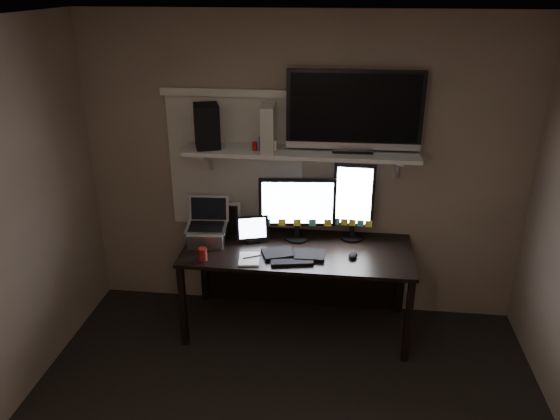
# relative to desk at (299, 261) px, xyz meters

# --- Properties ---
(ceiling) EXTENTS (3.60, 3.60, 0.00)m
(ceiling) POSITION_rel_desk_xyz_m (0.00, -1.55, 1.95)
(ceiling) COLOR silver
(ceiling) RESTS_ON back_wall
(back_wall) EXTENTS (3.60, 0.00, 3.60)m
(back_wall) POSITION_rel_desk_xyz_m (0.00, 0.25, 0.70)
(back_wall) COLOR brown
(back_wall) RESTS_ON floor
(window_blinds) EXTENTS (1.10, 0.02, 1.10)m
(window_blinds) POSITION_rel_desk_xyz_m (-0.55, 0.24, 0.75)
(window_blinds) COLOR beige
(window_blinds) RESTS_ON back_wall
(desk) EXTENTS (1.80, 0.75, 0.73)m
(desk) POSITION_rel_desk_xyz_m (0.00, 0.00, 0.00)
(desk) COLOR black
(desk) RESTS_ON floor
(wall_shelf) EXTENTS (1.80, 0.35, 0.03)m
(wall_shelf) POSITION_rel_desk_xyz_m (0.00, 0.08, 0.91)
(wall_shelf) COLOR silver
(wall_shelf) RESTS_ON back_wall
(monitor_landscape) EXTENTS (0.62, 0.13, 0.54)m
(monitor_landscape) POSITION_rel_desk_xyz_m (-0.02, 0.05, 0.45)
(monitor_landscape) COLOR black
(monitor_landscape) RESTS_ON desk
(monitor_portrait) EXTENTS (0.33, 0.08, 0.65)m
(monitor_portrait) POSITION_rel_desk_xyz_m (0.42, 0.12, 0.50)
(monitor_portrait) COLOR black
(monitor_portrait) RESTS_ON desk
(keyboard) EXTENTS (0.51, 0.28, 0.03)m
(keyboard) POSITION_rel_desk_xyz_m (-0.02, -0.25, 0.19)
(keyboard) COLOR black
(keyboard) RESTS_ON desk
(mouse) EXTENTS (0.08, 0.12, 0.04)m
(mouse) POSITION_rel_desk_xyz_m (0.43, -0.21, 0.20)
(mouse) COLOR black
(mouse) RESTS_ON desk
(notepad) EXTENTS (0.18, 0.23, 0.01)m
(notepad) POSITION_rel_desk_xyz_m (-0.35, -0.35, 0.18)
(notepad) COLOR silver
(notepad) RESTS_ON desk
(tablet) EXTENTS (0.28, 0.18, 0.23)m
(tablet) POSITION_rel_desk_xyz_m (-0.37, -0.04, 0.29)
(tablet) COLOR black
(tablet) RESTS_ON desk
(file_sorter) EXTENTS (0.22, 0.14, 0.26)m
(file_sorter) POSITION_rel_desk_xyz_m (-0.62, 0.13, 0.31)
(file_sorter) COLOR black
(file_sorter) RESTS_ON desk
(laptop) EXTENTS (0.34, 0.29, 0.36)m
(laptop) POSITION_rel_desk_xyz_m (-0.73, -0.12, 0.36)
(laptop) COLOR silver
(laptop) RESTS_ON desk
(cup) EXTENTS (0.07, 0.07, 0.10)m
(cup) POSITION_rel_desk_xyz_m (-0.69, -0.39, 0.23)
(cup) COLOR maroon
(cup) RESTS_ON desk
(sticky_notes) EXTENTS (0.31, 0.26, 0.00)m
(sticky_notes) POSITION_rel_desk_xyz_m (-0.12, -0.21, 0.18)
(sticky_notes) COLOR yellow
(sticky_notes) RESTS_ON desk
(tv) EXTENTS (1.02, 0.20, 0.61)m
(tv) POSITION_rel_desk_xyz_m (0.39, 0.11, 1.23)
(tv) COLOR black
(tv) RESTS_ON wall_shelf
(game_console) EXTENTS (0.10, 0.29, 0.35)m
(game_console) POSITION_rel_desk_xyz_m (-0.25, 0.08, 1.10)
(game_console) COLOR beige
(game_console) RESTS_ON wall_shelf
(speaker) EXTENTS (0.25, 0.27, 0.34)m
(speaker) POSITION_rel_desk_xyz_m (-0.73, 0.07, 1.09)
(speaker) COLOR black
(speaker) RESTS_ON wall_shelf
(bottles) EXTENTS (0.25, 0.10, 0.15)m
(bottles) POSITION_rel_desk_xyz_m (-0.28, 0.04, 1.00)
(bottles) COLOR #A50F0C
(bottles) RESTS_ON wall_shelf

